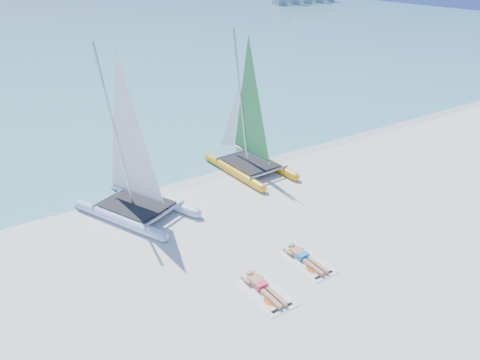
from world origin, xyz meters
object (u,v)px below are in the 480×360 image
at_px(catamaran_yellow, 244,126).
at_px(towel_b, 307,263).
at_px(catamaran_blue, 131,166).
at_px(sunbather_b, 304,257).
at_px(towel_a, 266,293).
at_px(sunbather_a, 262,286).

xyz_separation_m(catamaran_yellow, towel_b, (-2.42, -7.18, -1.93)).
xyz_separation_m(catamaran_blue, sunbather_b, (3.28, -5.76, -1.78)).
bearing_deg(catamaran_blue, towel_a, -102.08).
bearing_deg(towel_b, catamaran_blue, 118.83).
xyz_separation_m(towel_a, sunbather_b, (1.95, 0.65, 0.11)).
relative_size(towel_a, towel_b, 1.00).
bearing_deg(sunbather_a, towel_b, 7.90).
distance_m(towel_a, towel_b, 2.00).
bearing_deg(sunbather_a, sunbather_b, 13.36).
xyz_separation_m(towel_a, sunbather_a, (0.00, 0.19, 0.11)).
bearing_deg(sunbather_a, catamaran_yellow, 59.66).
distance_m(towel_b, sunbather_b, 0.22).
bearing_deg(sunbather_a, towel_a, -90.00).
height_order(catamaran_yellow, sunbather_a, catamaran_yellow).
xyz_separation_m(towel_a, towel_b, (1.95, 0.46, 0.00)).
bearing_deg(towel_a, towel_b, 13.36).
bearing_deg(towel_a, catamaran_yellow, 60.29).
distance_m(catamaran_yellow, towel_b, 7.82).
bearing_deg(towel_b, catamaran_yellow, 71.41).
height_order(towel_b, sunbather_b, sunbather_b).
bearing_deg(catamaran_yellow, sunbather_b, -112.11).
relative_size(catamaran_yellow, towel_b, 3.33).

